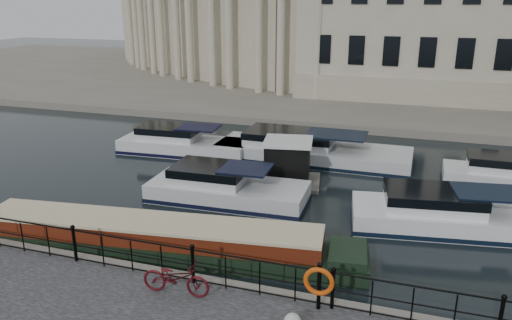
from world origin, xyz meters
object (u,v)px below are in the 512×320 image
at_px(bicycle, 176,278).
at_px(life_ring_post, 319,282).
at_px(harbour_hut, 288,164).
at_px(narrowboat, 150,243).

bearing_deg(bicycle, life_ring_post, -86.61).
height_order(life_ring_post, harbour_hut, harbour_hut).
bearing_deg(narrowboat, harbour_hut, 63.89).
relative_size(bicycle, harbour_hut, 0.57).
height_order(bicycle, life_ring_post, life_ring_post).
distance_m(bicycle, narrowboat, 3.75).
distance_m(bicycle, life_ring_post, 3.90).
xyz_separation_m(life_ring_post, harbour_hut, (-3.52, 10.31, -0.43)).
bearing_deg(life_ring_post, harbour_hut, 108.86).
height_order(bicycle, narrowboat, bicycle).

